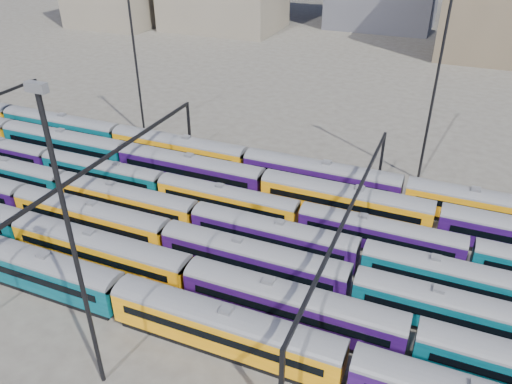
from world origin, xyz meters
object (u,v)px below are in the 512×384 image
at_px(rake_0, 348,364).
at_px(rake_2, 91,215).
at_px(mast_2, 73,245).
at_px(rake_1, 189,273).

bearing_deg(rake_0, rake_2, 163.25).
bearing_deg(rake_2, mast_2, -49.86).
xyz_separation_m(rake_1, mast_2, (-1.64, -12.00, 11.19)).
bearing_deg(mast_2, rake_2, 130.14).
distance_m(rake_0, rake_2, 34.71).
relative_size(rake_0, rake_2, 0.90).
distance_m(rake_1, rake_2, 16.74).
xyz_separation_m(rake_1, rake_2, (-15.98, 5.00, -0.10)).
height_order(rake_0, rake_1, rake_0).
relative_size(rake_0, mast_2, 5.11).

